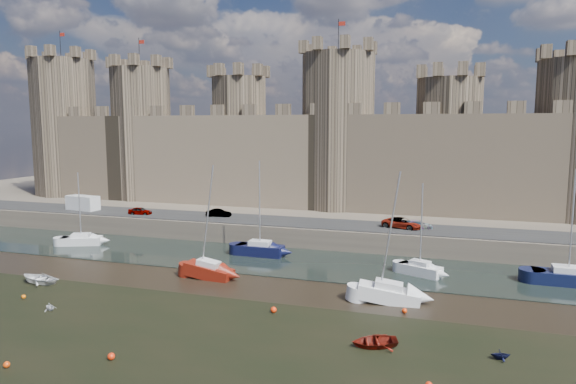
# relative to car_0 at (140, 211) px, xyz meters

# --- Properties ---
(ground) EXTENTS (160.00, 160.00, 0.00)m
(ground) POSITION_rel_car_0_xyz_m (22.77, -32.77, -3.05)
(ground) COLOR black
(ground) RESTS_ON ground
(water_channel) EXTENTS (160.00, 12.00, 0.08)m
(water_channel) POSITION_rel_car_0_xyz_m (22.77, -8.77, -3.01)
(water_channel) COLOR black
(water_channel) RESTS_ON ground
(quay) EXTENTS (160.00, 60.00, 2.50)m
(quay) POSITION_rel_car_0_xyz_m (22.77, 27.23, -1.80)
(quay) COLOR #4C443A
(quay) RESTS_ON ground
(road) EXTENTS (160.00, 7.00, 0.10)m
(road) POSITION_rel_car_0_xyz_m (22.77, 1.23, -0.50)
(road) COLOR black
(road) RESTS_ON quay
(castle) EXTENTS (108.50, 11.00, 29.00)m
(castle) POSITION_rel_car_0_xyz_m (22.13, 15.23, 8.62)
(castle) COLOR #42382B
(castle) RESTS_ON quay
(car_0) EXTENTS (3.37, 1.64, 1.11)m
(car_0) POSITION_rel_car_0_xyz_m (0.00, 0.00, 0.00)
(car_0) COLOR gray
(car_0) RESTS_ON quay
(car_1) EXTENTS (3.51, 1.66, 1.11)m
(car_1) POSITION_rel_car_0_xyz_m (11.27, 1.71, 0.00)
(car_1) COLOR gray
(car_1) RESTS_ON quay
(car_2) EXTENTS (4.02, 2.65, 1.08)m
(car_2) POSITION_rel_car_0_xyz_m (37.70, 1.51, -0.01)
(car_2) COLOR gray
(car_2) RESTS_ON quay
(car_3) EXTENTS (5.23, 3.46, 1.33)m
(car_3) POSITION_rel_car_0_xyz_m (35.92, 1.28, 0.11)
(car_3) COLOR gray
(car_3) RESTS_ON quay
(van) EXTENTS (5.21, 2.65, 2.17)m
(van) POSITION_rel_car_0_xyz_m (-10.21, 0.73, 0.53)
(van) COLOR silver
(van) RESTS_ON quay
(sailboat_0) EXTENTS (5.23, 3.63, 9.12)m
(sailboat_0) POSITION_rel_car_0_xyz_m (-2.60, -9.09, -2.32)
(sailboat_0) COLOR silver
(sailboat_0) RESTS_ON ground
(sailboat_1) EXTENTS (5.47, 2.16, 10.94)m
(sailboat_1) POSITION_rel_car_0_xyz_m (20.67, -7.25, -2.21)
(sailboat_1) COLOR black
(sailboat_1) RESTS_ON ground
(sailboat_2) EXTENTS (4.60, 3.24, 9.25)m
(sailboat_2) POSITION_rel_car_0_xyz_m (38.73, -9.76, -2.29)
(sailboat_2) COLOR silver
(sailboat_2) RESTS_ON ground
(sailboat_3) EXTENTS (6.29, 2.56, 10.94)m
(sailboat_3) POSITION_rel_car_0_xyz_m (52.24, -8.70, -2.22)
(sailboat_3) COLOR black
(sailboat_3) RESTS_ON ground
(sailboat_4) EXTENTS (4.92, 2.17, 11.26)m
(sailboat_4) POSITION_rel_car_0_xyz_m (18.91, -16.87, -2.25)
(sailboat_4) COLOR maroon
(sailboat_4) RESTS_ON ground
(sailboat_5) EXTENTS (5.38, 2.48, 11.28)m
(sailboat_5) POSITION_rel_car_0_xyz_m (36.64, -18.54, -2.26)
(sailboat_5) COLOR white
(sailboat_5) RESTS_ON ground
(dinghy_3) EXTENTS (1.42, 1.33, 0.61)m
(dinghy_3) POSITION_rel_car_0_xyz_m (10.54, -28.88, -2.75)
(dinghy_3) COLOR white
(dinghy_3) RESTS_ON ground
(dinghy_4) EXTENTS (3.67, 3.10, 0.65)m
(dinghy_4) POSITION_rel_car_0_xyz_m (36.75, -27.88, -2.73)
(dinghy_4) COLOR #65140B
(dinghy_4) RESTS_ON ground
(dinghy_6) EXTENTS (3.91, 2.91, 0.78)m
(dinghy_6) POSITION_rel_car_0_xyz_m (4.10, -23.26, -2.67)
(dinghy_6) COLOR silver
(dinghy_6) RESTS_ON ground
(dinghy_7) EXTENTS (1.41, 1.27, 0.65)m
(dinghy_7) POSITION_rel_car_0_xyz_m (44.78, -27.35, -2.73)
(dinghy_7) COLOR black
(dinghy_7) RESTS_ON ground
(buoy_0) EXTENTS (0.38, 0.38, 0.38)m
(buoy_0) POSITION_rel_car_0_xyz_m (6.28, -27.29, -2.87)
(buoy_0) COLOR orange
(buoy_0) RESTS_ON ground
(buoy_1) EXTENTS (0.50, 0.50, 0.50)m
(buoy_1) POSITION_rel_car_0_xyz_m (28.12, -23.89, -2.81)
(buoy_1) COLOR #FF320B
(buoy_1) RESTS_ON ground
(buoy_2) EXTENTS (0.47, 0.47, 0.47)m
(buoy_2) POSITION_rel_car_0_xyz_m (20.90, -34.94, -2.82)
(buoy_2) COLOR red
(buoy_2) RESTS_ON ground
(buoy_3) EXTENTS (0.42, 0.42, 0.42)m
(buoy_3) POSITION_rel_car_0_xyz_m (38.17, -20.84, -2.84)
(buoy_3) COLOR #F0380A
(buoy_3) RESTS_ON ground
(buoy_4) EXTENTS (0.41, 0.41, 0.41)m
(buoy_4) POSITION_rel_car_0_xyz_m (15.37, -37.82, -2.85)
(buoy_4) COLOR #E5400A
(buoy_4) RESTS_ON ground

